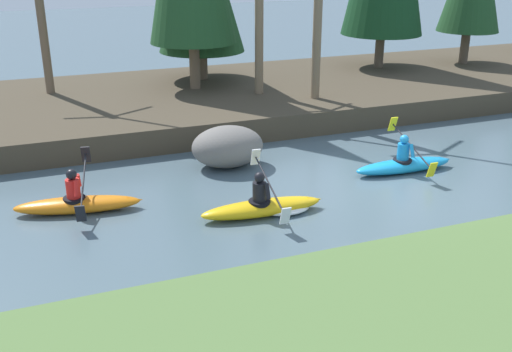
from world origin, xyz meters
TOP-DOWN VIEW (x-y plane):
  - ground_plane at (0.00, 0.00)m, footprint 90.00×90.00m
  - riverbank_far at (0.00, 8.39)m, footprint 44.00×8.20m
  - bare_tree_mid_upstream at (-0.24, 7.32)m, footprint 3.03×3.00m
  - kayaker_lead at (1.23, 0.79)m, footprint 2.78×2.07m
  - kayaker_middle at (-3.04, -0.33)m, footprint 2.78×2.07m
  - kayaker_trailing at (-6.84, 1.28)m, footprint 2.79×2.06m
  - boulder_midstream at (-2.87, 2.84)m, footprint 1.90×1.49m

SIDE VIEW (x-z plane):
  - ground_plane at x=0.00m, z-range 0.00..0.00m
  - kayaker_middle at x=-3.04m, z-range -0.40..0.80m
  - kayaker_lead at x=1.23m, z-range -0.38..0.82m
  - kayaker_trailing at x=-6.84m, z-range -0.38..0.82m
  - riverbank_far at x=0.00m, z-range 0.00..0.74m
  - boulder_midstream at x=-2.87m, z-range 0.00..1.08m
  - bare_tree_mid_upstream at x=-0.24m, z-range 0.58..6.04m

